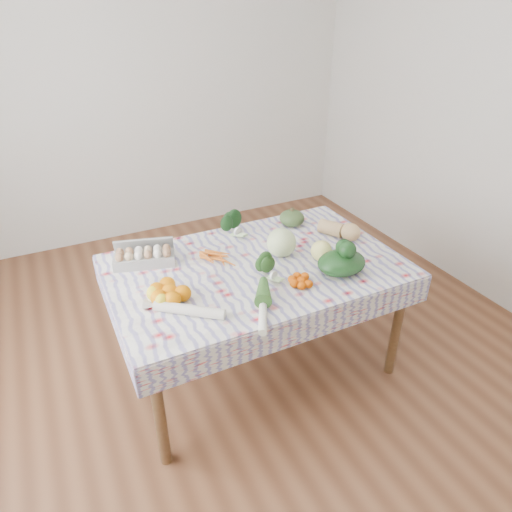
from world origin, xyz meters
TOP-DOWN VIEW (x-y plane):
  - ground at (0.00, 0.00)m, footprint 4.50×4.50m
  - wall_back at (0.00, 2.25)m, footprint 4.00×0.04m
  - dining_table at (0.00, 0.00)m, footprint 1.60×1.00m
  - tablecloth at (0.00, 0.00)m, footprint 1.66×1.06m
  - egg_carton at (-0.58, 0.28)m, footprint 0.37×0.22m
  - carrot_bunch at (-0.20, 0.13)m, footprint 0.23×0.22m
  - kale_bunch at (0.03, 0.41)m, footprint 0.20×0.18m
  - kabocha_squash at (0.44, 0.35)m, footprint 0.17×0.17m
  - cabbage at (0.18, 0.03)m, footprint 0.22×0.22m
  - butternut_squash at (0.63, 0.07)m, footprint 0.24×0.29m
  - orange_cluster at (-0.54, -0.11)m, footprint 0.36×0.36m
  - broccoli at (-0.01, -0.15)m, footprint 0.17×0.17m
  - mandarin_cluster at (0.13, -0.29)m, footprint 0.20×0.20m
  - grapefruit at (0.36, -0.12)m, footprint 0.13×0.13m
  - spinach_bag at (0.39, -0.28)m, footprint 0.29×0.23m
  - daikon at (-0.50, -0.28)m, footprint 0.33×0.27m
  - leek at (-0.16, -0.41)m, footprint 0.22×0.37m

SIDE VIEW (x-z plane):
  - ground at x=0.00m, z-range 0.00..0.00m
  - dining_table at x=0.00m, z-range 0.30..1.05m
  - tablecloth at x=0.00m, z-range 0.75..0.76m
  - carrot_bunch at x=-0.20m, z-range 0.76..0.80m
  - leek at x=-0.16m, z-range 0.76..0.81m
  - mandarin_cluster at x=0.13m, z-range 0.76..0.81m
  - daikon at x=-0.50m, z-range 0.76..0.82m
  - orange_cluster at x=-0.54m, z-range 0.76..0.85m
  - egg_carton at x=-0.58m, z-range 0.76..0.85m
  - broccoli at x=-0.01m, z-range 0.76..0.86m
  - kabocha_squash at x=0.44m, z-range 0.76..0.87m
  - butternut_squash at x=0.63m, z-range 0.76..0.88m
  - grapefruit at x=0.36m, z-range 0.76..0.89m
  - spinach_bag at x=0.39m, z-range 0.76..0.89m
  - kale_bunch at x=0.03m, z-range 0.76..0.90m
  - cabbage at x=0.18m, z-range 0.76..0.94m
  - wall_back at x=0.00m, z-range 0.00..2.80m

